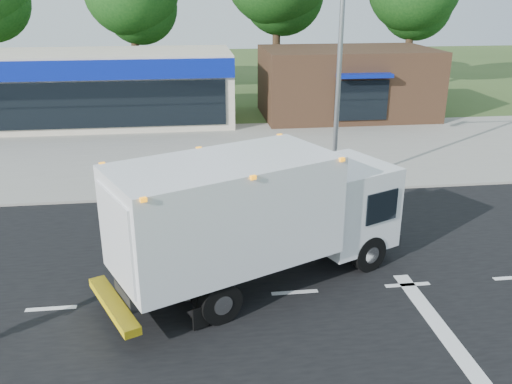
# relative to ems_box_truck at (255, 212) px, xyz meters

# --- Properties ---
(ground) EXTENTS (120.00, 120.00, 0.00)m
(ground) POSITION_rel_ems_box_truck_xyz_m (0.93, -0.62, -2.04)
(ground) COLOR #385123
(ground) RESTS_ON ground
(road_asphalt) EXTENTS (60.00, 14.00, 0.02)m
(road_asphalt) POSITION_rel_ems_box_truck_xyz_m (0.93, -0.62, -2.03)
(road_asphalt) COLOR black
(road_asphalt) RESTS_ON ground
(sidewalk) EXTENTS (60.00, 2.40, 0.12)m
(sidewalk) POSITION_rel_ems_box_truck_xyz_m (0.93, 7.58, -1.98)
(sidewalk) COLOR gray
(sidewalk) RESTS_ON ground
(parking_apron) EXTENTS (60.00, 9.00, 0.02)m
(parking_apron) POSITION_rel_ems_box_truck_xyz_m (0.93, 13.38, -2.03)
(parking_apron) COLOR gray
(parking_apron) RESTS_ON ground
(lane_markings) EXTENTS (55.20, 7.00, 0.01)m
(lane_markings) POSITION_rel_ems_box_truck_xyz_m (2.28, -1.97, -2.02)
(lane_markings) COLOR silver
(lane_markings) RESTS_ON road_asphalt
(ems_box_truck) EXTENTS (8.26, 5.55, 3.53)m
(ems_box_truck) POSITION_rel_ems_box_truck_xyz_m (0.00, 0.00, 0.00)
(ems_box_truck) COLOR black
(ems_box_truck) RESTS_ON ground
(retail_strip_mall) EXTENTS (18.00, 6.20, 4.00)m
(retail_strip_mall) POSITION_rel_ems_box_truck_xyz_m (-8.07, 19.31, -0.02)
(retail_strip_mall) COLOR #BFB59E
(retail_strip_mall) RESTS_ON ground
(brown_storefront) EXTENTS (10.00, 6.70, 4.00)m
(brown_storefront) POSITION_rel_ems_box_truck_xyz_m (7.93, 19.36, -0.03)
(brown_storefront) COLOR #382316
(brown_storefront) RESTS_ON ground
(traffic_signal_pole) EXTENTS (3.51, 0.25, 8.00)m
(traffic_signal_pole) POSITION_rel_ems_box_truck_xyz_m (3.29, 6.98, 2.89)
(traffic_signal_pole) COLOR gray
(traffic_signal_pole) RESTS_ON ground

